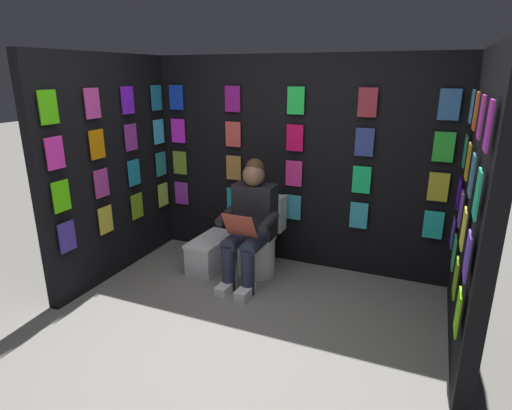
# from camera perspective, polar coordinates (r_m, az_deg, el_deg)

# --- Properties ---
(ground_plane) EXTENTS (30.00, 30.00, 0.00)m
(ground_plane) POSITION_cam_1_polar(r_m,az_deg,el_deg) (3.24, -5.33, -19.62)
(ground_plane) COLOR gray
(display_wall_back) EXTENTS (3.20, 0.14, 2.13)m
(display_wall_back) POSITION_cam_1_polar(r_m,az_deg,el_deg) (4.33, 5.53, 5.65)
(display_wall_back) COLOR black
(display_wall_back) RESTS_ON ground
(display_wall_left) EXTENTS (0.14, 1.74, 2.13)m
(display_wall_left) POSITION_cam_1_polar(r_m,az_deg,el_deg) (3.27, 27.84, -0.27)
(display_wall_left) COLOR black
(display_wall_left) RESTS_ON ground
(display_wall_right) EXTENTS (0.14, 1.74, 2.13)m
(display_wall_right) POSITION_cam_1_polar(r_m,az_deg,el_deg) (4.33, -19.11, 4.77)
(display_wall_right) COLOR black
(display_wall_right) RESTS_ON ground
(toilet) EXTENTS (0.41, 0.56, 0.77)m
(toilet) POSITION_cam_1_polar(r_m,az_deg,el_deg) (4.26, 0.44, -4.89)
(toilet) COLOR white
(toilet) RESTS_ON ground
(person_reading) EXTENTS (0.53, 0.69, 1.19)m
(person_reading) POSITION_cam_1_polar(r_m,az_deg,el_deg) (3.97, -0.86, -2.38)
(person_reading) COLOR black
(person_reading) RESTS_ON ground
(comic_longbox_near) EXTENTS (0.33, 0.62, 0.33)m
(comic_longbox_near) POSITION_cam_1_polar(r_m,az_deg,el_deg) (4.42, -6.08, -6.44)
(comic_longbox_near) COLOR silver
(comic_longbox_near) RESTS_ON ground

